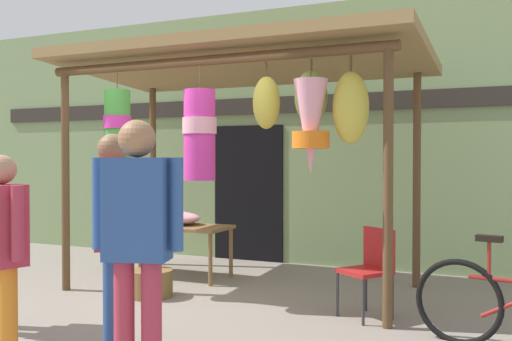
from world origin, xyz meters
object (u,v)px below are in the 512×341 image
flower_heap_on_table (172,218)px  vendor_in_orange (2,245)px  display_table (173,230)px  shopper_by_bananas (137,232)px  folding_chair (371,264)px  customer_foreground (113,226)px  wicker_basket_by_table (151,283)px

flower_heap_on_table → vendor_in_orange: bearing=-78.5°
display_table → shopper_by_bananas: size_ratio=0.85×
vendor_in_orange → shopper_by_bananas: bearing=1.9°
folding_chair → customer_foreground: 2.50m
flower_heap_on_table → vendor_in_orange: (0.67, -3.30, 0.15)m
folding_chair → vendor_in_orange: (-2.08, -2.44, 0.39)m
folding_chair → wicker_basket_by_table: (-2.37, -0.18, -0.36)m
flower_heap_on_table → folding_chair: bearing=-17.3°
vendor_in_orange → shopper_by_bananas: size_ratio=0.88×
flower_heap_on_table → folding_chair: folding_chair is taller
vendor_in_orange → customer_foreground: 0.77m
vendor_in_orange → customer_foreground: customer_foreground is taller
wicker_basket_by_table → customer_foreground: (0.85, -1.74, 0.85)m
vendor_in_orange → shopper_by_bananas: (1.12, 0.04, 0.14)m
display_table → shopper_by_bananas: 3.70m
folding_chair → customer_foreground: bearing=-128.3°
flower_heap_on_table → shopper_by_bananas: (1.79, -3.26, 0.29)m
flower_heap_on_table → vendor_in_orange: size_ratio=0.51×
flower_heap_on_table → customer_foreground: 3.04m
customer_foreground → display_table: bearing=113.7°
wicker_basket_by_table → customer_foreground: size_ratio=0.28×
display_table → vendor_in_orange: 3.34m
display_table → wicker_basket_by_table: (0.35, -1.00, -0.45)m
wicker_basket_by_table → customer_foreground: customer_foreground is taller
folding_chair → vendor_in_orange: size_ratio=0.55×
flower_heap_on_table → folding_chair: size_ratio=0.94×
vendor_in_orange → customer_foreground: (0.56, 0.52, 0.11)m
vendor_in_orange → flower_heap_on_table: bearing=101.5°
display_table → customer_foreground: bearing=-66.3°
wicker_basket_by_table → shopper_by_bananas: bearing=-57.5°
flower_heap_on_table → display_table: bearing=-52.6°
folding_chair → customer_foreground: size_ratio=0.50×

